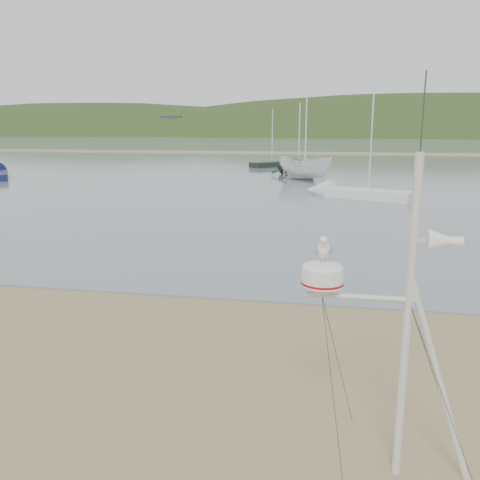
% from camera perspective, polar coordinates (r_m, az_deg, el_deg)
% --- Properties ---
extents(ground, '(560.00, 560.00, 0.00)m').
position_cam_1_polar(ground, '(8.91, -13.54, -14.63)').
color(ground, '#8D7851').
rests_on(ground, ground).
extents(water, '(560.00, 256.00, 0.04)m').
position_cam_1_polar(water, '(139.29, 9.22, 10.88)').
color(water, slate).
rests_on(water, ground).
extents(sandbar, '(560.00, 7.00, 0.07)m').
position_cam_1_polar(sandbar, '(77.36, 8.04, 9.63)').
color(sandbar, '#8D7851').
rests_on(sandbar, water).
extents(hill_ridge, '(620.00, 180.00, 80.00)m').
position_cam_1_polar(hill_ridge, '(243.82, 14.05, 6.73)').
color(hill_ridge, '#253816').
rests_on(hill_ridge, ground).
extents(far_cottages, '(294.40, 6.30, 8.00)m').
position_cam_1_polar(far_cottages, '(203.19, 10.59, 12.47)').
color(far_cottages, beige).
rests_on(far_cottages, ground).
extents(mast_rig, '(2.03, 2.17, 4.59)m').
position_cam_1_polar(mast_rig, '(6.28, 17.25, -15.75)').
color(mast_rig, silver).
rests_on(mast_rig, ground).
extents(boat_dark, '(3.16, 2.77, 4.59)m').
position_cam_1_polar(boat_dark, '(42.07, 6.64, 10.29)').
color(boat_dark, black).
rests_on(boat_dark, water).
extents(boat_white, '(2.61, 2.60, 4.90)m').
position_cam_1_polar(boat_white, '(38.72, 7.37, 10.30)').
color(boat_white, white).
rests_on(boat_white, water).
extents(sailboat_white_near, '(6.33, 3.75, 6.21)m').
position_cam_1_polar(sailboat_white_near, '(30.02, 11.40, 5.30)').
color(sailboat_white_near, white).
rests_on(sailboat_white_near, ground).
extents(sailboat_dark_mid, '(5.35, 5.38, 6.10)m').
position_cam_1_polar(sailboat_dark_mid, '(52.33, 4.90, 8.55)').
color(sailboat_dark_mid, black).
rests_on(sailboat_dark_mid, ground).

